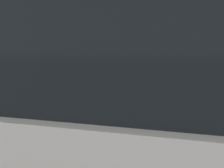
# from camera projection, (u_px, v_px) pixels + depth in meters

# --- Properties ---
(sidewalk_curb) EXTENTS (36.00, 2.28, 0.15)m
(sidewalk_curb) POSITION_uv_depth(u_px,v_px,m) (159.00, 147.00, 4.55)
(sidewalk_curb) COLOR #ADA8A0
(sidewalk_curb) RESTS_ON ground
(parking_meter) EXTENTS (0.16, 0.17, 1.44)m
(parking_meter) POSITION_uv_depth(u_px,v_px,m) (135.00, 73.00, 3.78)
(parking_meter) COLOR slate
(parking_meter) RESTS_ON sidewalk_curb
(pedestrian_at_meter) EXTENTS (0.59, 0.45, 1.58)m
(pedestrian_at_meter) POSITION_uv_depth(u_px,v_px,m) (96.00, 84.00, 3.95)
(pedestrian_at_meter) COLOR brown
(pedestrian_at_meter) RESTS_ON sidewalk_curb
(parked_sedan_white) EXTENTS (4.62, 1.86, 1.76)m
(parked_sedan_white) POSITION_uv_depth(u_px,v_px,m) (140.00, 135.00, 2.17)
(parked_sedan_white) COLOR white
(parked_sedan_white) RESTS_ON ground
(background_railing) EXTENTS (24.06, 0.06, 0.98)m
(background_railing) POSITION_uv_depth(u_px,v_px,m) (171.00, 87.00, 5.34)
(background_railing) COLOR #1E602D
(background_railing) RESTS_ON sidewalk_curb
(backdrop_wall) EXTENTS (32.00, 0.50, 3.45)m
(backdrop_wall) POSITION_uv_depth(u_px,v_px,m) (191.00, 41.00, 8.04)
(backdrop_wall) COLOR brown
(backdrop_wall) RESTS_ON ground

